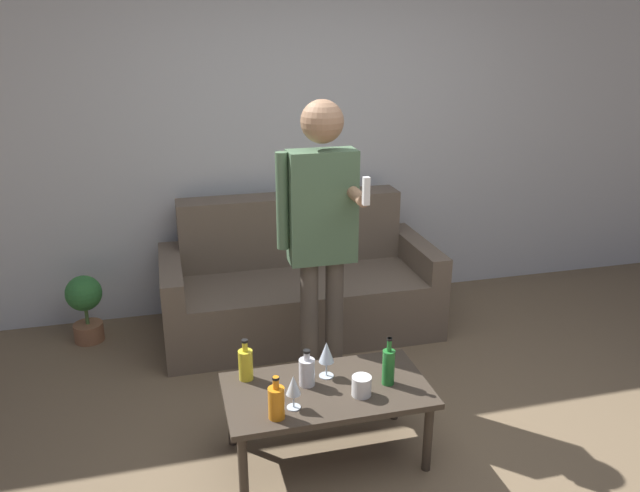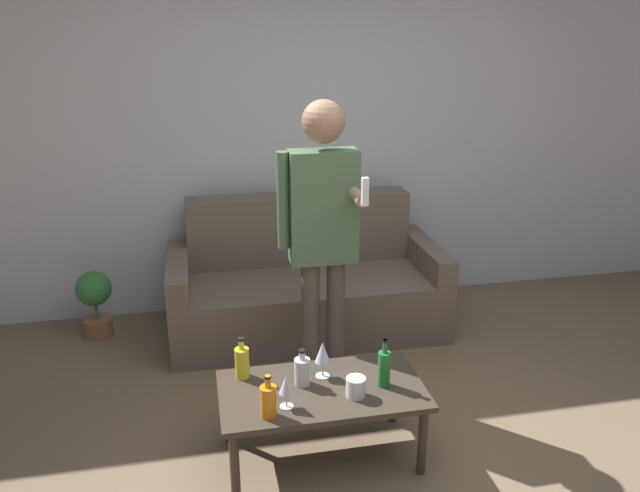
% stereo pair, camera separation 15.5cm
% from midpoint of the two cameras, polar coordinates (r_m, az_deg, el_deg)
% --- Properties ---
extents(ground_plane, '(16.00, 16.00, 0.00)m').
position_cam_midpoint_polar(ground_plane, '(3.19, 7.55, -20.53)').
color(ground_plane, '#756047').
extents(wall_back, '(8.00, 0.06, 2.70)m').
position_cam_midpoint_polar(wall_back, '(4.61, -2.01, 10.86)').
color(wall_back, silver).
rests_on(wall_back, ground_plane).
extents(couch, '(1.87, 0.84, 0.91)m').
position_cam_midpoint_polar(couch, '(4.40, -3.03, -3.60)').
color(couch, '#6B5B4C').
rests_on(couch, ground_plane).
extents(coffee_table, '(0.99, 0.54, 0.39)m').
position_cam_midpoint_polar(coffee_table, '(3.11, -0.85, -13.56)').
color(coffee_table, '#3D3328').
rests_on(coffee_table, ground_plane).
extents(bottle_orange, '(0.08, 0.08, 0.21)m').
position_cam_midpoint_polar(bottle_orange, '(2.85, -5.62, -14.00)').
color(bottle_orange, orange).
rests_on(bottle_orange, coffee_table).
extents(bottle_green, '(0.07, 0.07, 0.22)m').
position_cam_midpoint_polar(bottle_green, '(3.14, -8.25, -10.61)').
color(bottle_green, yellow).
rests_on(bottle_green, coffee_table).
extents(bottle_dark, '(0.08, 0.08, 0.19)m').
position_cam_midpoint_polar(bottle_dark, '(3.07, -2.68, -11.36)').
color(bottle_dark, silver).
rests_on(bottle_dark, coffee_table).
extents(bottle_yellow, '(0.06, 0.06, 0.25)m').
position_cam_midpoint_polar(bottle_yellow, '(3.08, 4.82, -10.87)').
color(bottle_yellow, '#23752D').
rests_on(bottle_yellow, coffee_table).
extents(wine_glass_near, '(0.07, 0.07, 0.17)m').
position_cam_midpoint_polar(wine_glass_near, '(2.89, -4.03, -12.68)').
color(wine_glass_near, silver).
rests_on(wine_glass_near, coffee_table).
extents(wine_glass_far, '(0.08, 0.08, 0.19)m').
position_cam_midpoint_polar(wine_glass_far, '(3.11, -0.86, -9.78)').
color(wine_glass_far, silver).
rests_on(wine_glass_far, coffee_table).
extents(cup_on_table, '(0.09, 0.09, 0.10)m').
position_cam_midpoint_polar(cup_on_table, '(3.01, 2.31, -12.68)').
color(cup_on_table, white).
rests_on(cup_on_table, coffee_table).
extents(person_standing_front, '(0.43, 0.42, 1.69)m').
position_cam_midpoint_polar(person_standing_front, '(3.37, -1.20, 1.91)').
color(person_standing_front, brown).
rests_on(person_standing_front, ground_plane).
extents(potted_plant, '(0.24, 0.24, 0.47)m').
position_cam_midpoint_polar(potted_plant, '(4.53, -21.62, -4.92)').
color(potted_plant, '#936042').
rests_on(potted_plant, ground_plane).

